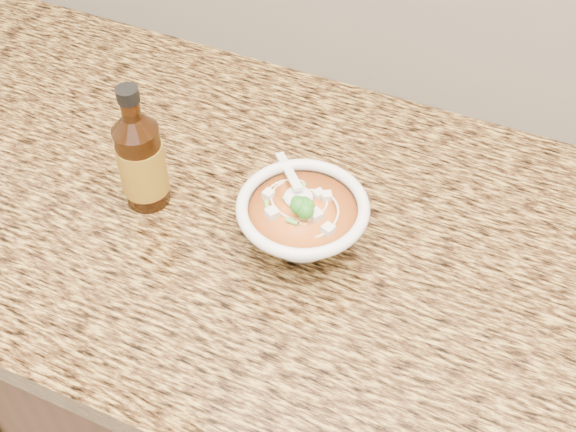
% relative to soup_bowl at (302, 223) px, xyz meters
% --- Properties ---
extents(cabinet, '(4.00, 0.65, 0.86)m').
position_rel_soup_bowl_xyz_m(cabinet, '(0.14, 0.03, -0.51)').
color(cabinet, '#352110').
rests_on(cabinet, ground).
extents(counter_slab, '(4.00, 0.68, 0.04)m').
position_rel_soup_bowl_xyz_m(counter_slab, '(0.14, 0.03, -0.06)').
color(counter_slab, '#AA893E').
rests_on(counter_slab, cabinet).
extents(soup_bowl, '(0.17, 0.17, 0.09)m').
position_rel_soup_bowl_xyz_m(soup_bowl, '(0.00, 0.00, 0.00)').
color(soup_bowl, silver).
rests_on(soup_bowl, counter_slab).
extents(hot_sauce_bottle, '(0.08, 0.08, 0.19)m').
position_rel_soup_bowl_xyz_m(hot_sauce_bottle, '(-0.22, -0.01, 0.03)').
color(hot_sauce_bottle, '#3F1C08').
rests_on(hot_sauce_bottle, counter_slab).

